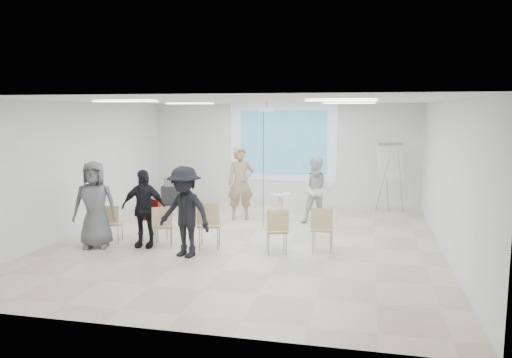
% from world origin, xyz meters
% --- Properties ---
extents(floor, '(8.00, 9.00, 0.10)m').
position_xyz_m(floor, '(0.00, 0.00, -0.05)').
color(floor, beige).
rests_on(floor, ground).
extents(ceiling, '(8.00, 9.00, 0.10)m').
position_xyz_m(ceiling, '(0.00, 0.00, 3.05)').
color(ceiling, white).
rests_on(ceiling, wall_back).
extents(wall_back, '(8.00, 0.10, 3.00)m').
position_xyz_m(wall_back, '(0.00, 4.55, 1.50)').
color(wall_back, silver).
rests_on(wall_back, floor).
extents(wall_left, '(0.10, 9.00, 3.00)m').
position_xyz_m(wall_left, '(-4.05, 0.00, 1.50)').
color(wall_left, silver).
rests_on(wall_left, floor).
extents(wall_right, '(0.10, 9.00, 3.00)m').
position_xyz_m(wall_right, '(4.05, 0.00, 1.50)').
color(wall_right, silver).
rests_on(wall_right, floor).
extents(projection_halo, '(3.20, 0.01, 2.30)m').
position_xyz_m(projection_halo, '(0.00, 4.49, 1.85)').
color(projection_halo, silver).
rests_on(projection_halo, wall_back).
extents(projection_image, '(2.60, 0.01, 1.90)m').
position_xyz_m(projection_image, '(0.00, 4.47, 1.85)').
color(projection_image, teal).
rests_on(projection_image, wall_back).
extents(pedestal_table, '(0.74, 0.74, 0.70)m').
position_xyz_m(pedestal_table, '(0.31, 2.30, 0.39)').
color(pedestal_table, white).
rests_on(pedestal_table, floor).
extents(player_left, '(0.92, 0.78, 2.14)m').
position_xyz_m(player_left, '(-0.69, 2.09, 1.07)').
color(player_left, tan).
rests_on(player_left, floor).
extents(player_right, '(0.99, 0.83, 1.86)m').
position_xyz_m(player_right, '(1.28, 2.03, 0.93)').
color(player_right, white).
rests_on(player_right, floor).
extents(controller_left, '(0.08, 0.12, 0.04)m').
position_xyz_m(controller_left, '(-0.51, 2.34, 1.41)').
color(controller_left, white).
rests_on(controller_left, player_left).
extents(controller_right, '(0.06, 0.13, 0.04)m').
position_xyz_m(controller_right, '(1.10, 2.28, 1.25)').
color(controller_right, silver).
rests_on(controller_right, player_right).
extents(chair_far_left, '(0.46, 0.49, 0.83)m').
position_xyz_m(chair_far_left, '(-2.79, -0.77, 0.49)').
color(chair_far_left, tan).
rests_on(chair_far_left, floor).
extents(chair_left_mid, '(0.53, 0.56, 0.98)m').
position_xyz_m(chair_left_mid, '(-2.01, -0.43, 0.58)').
color(chair_left_mid, tan).
rests_on(chair_left_mid, floor).
extents(chair_left_inner, '(0.53, 0.55, 0.87)m').
position_xyz_m(chair_left_inner, '(-1.59, -0.86, 0.51)').
color(chair_left_inner, tan).
rests_on(chair_left_inner, floor).
extents(chair_center, '(0.54, 0.57, 0.98)m').
position_xyz_m(chair_center, '(-0.62, -0.77, 0.58)').
color(chair_center, tan).
rests_on(chair_center, floor).
extents(chair_right_inner, '(0.53, 0.55, 0.90)m').
position_xyz_m(chair_right_inner, '(0.78, -0.81, 0.53)').
color(chair_right_inner, tan).
rests_on(chair_right_inner, floor).
extents(chair_right_far, '(0.44, 0.47, 0.91)m').
position_xyz_m(chair_right_far, '(1.63, -0.50, 0.54)').
color(chair_right_far, tan).
rests_on(chair_right_far, floor).
extents(red_jacket, '(0.49, 0.19, 0.46)m').
position_xyz_m(red_jacket, '(-1.99, -0.57, 0.72)').
color(red_jacket, '#B11C15').
rests_on(red_jacket, chair_left_mid).
extents(laptop, '(0.38, 0.32, 0.03)m').
position_xyz_m(laptop, '(-1.61, -0.77, 0.47)').
color(laptop, black).
rests_on(laptop, chair_left_inner).
extents(audience_left, '(1.12, 0.72, 1.85)m').
position_xyz_m(audience_left, '(-2.00, -0.87, 0.92)').
color(audience_left, black).
rests_on(audience_left, floor).
extents(audience_mid, '(1.43, 1.04, 1.99)m').
position_xyz_m(audience_mid, '(-0.92, -1.35, 0.99)').
color(audience_mid, black).
rests_on(audience_mid, floor).
extents(audience_outer, '(1.12, 0.89, 2.00)m').
position_xyz_m(audience_outer, '(-2.95, -1.12, 1.00)').
color(audience_outer, slate).
rests_on(audience_outer, floor).
extents(flipchart_easel, '(0.78, 0.62, 1.93)m').
position_xyz_m(flipchart_easel, '(3.08, 3.74, 1.42)').
color(flipchart_easel, gray).
rests_on(flipchart_easel, floor).
extents(av_cart, '(0.59, 0.50, 0.80)m').
position_xyz_m(av_cart, '(-3.21, 3.60, 0.37)').
color(av_cart, black).
rests_on(av_cart, floor).
extents(ceiling_projector, '(0.30, 0.25, 3.00)m').
position_xyz_m(ceiling_projector, '(0.10, 1.49, 2.69)').
color(ceiling_projector, white).
rests_on(ceiling_projector, ceiling).
extents(fluor_panel_nw, '(1.20, 0.30, 0.02)m').
position_xyz_m(fluor_panel_nw, '(-2.00, 2.00, 2.97)').
color(fluor_panel_nw, white).
rests_on(fluor_panel_nw, ceiling).
extents(fluor_panel_ne, '(1.20, 0.30, 0.02)m').
position_xyz_m(fluor_panel_ne, '(2.00, 2.00, 2.97)').
color(fluor_panel_ne, white).
rests_on(fluor_panel_ne, ceiling).
extents(fluor_panel_sw, '(1.20, 0.30, 0.02)m').
position_xyz_m(fluor_panel_sw, '(-2.00, -1.50, 2.97)').
color(fluor_panel_sw, white).
rests_on(fluor_panel_sw, ceiling).
extents(fluor_panel_se, '(1.20, 0.30, 0.02)m').
position_xyz_m(fluor_panel_se, '(2.00, -1.50, 2.97)').
color(fluor_panel_se, white).
rests_on(fluor_panel_se, ceiling).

